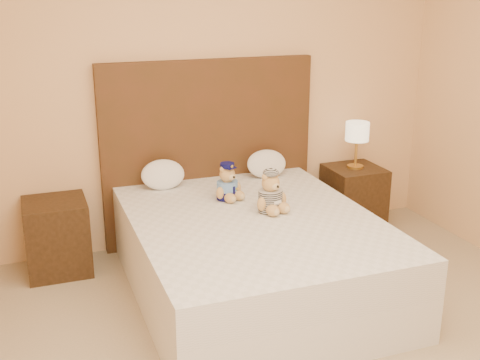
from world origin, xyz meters
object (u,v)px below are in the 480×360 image
object	(u,v)px
teddy_police	(227,181)
pillow_right	(267,163)
lamp	(357,134)
teddy_prisoner	(271,192)
nightstand_left	(57,237)
nightstand_right	(353,198)
bed	(254,255)
pillow_left	(163,173)

from	to	relation	value
teddy_police	pillow_right	world-z (taller)	teddy_police
lamp	pillow_right	distance (m)	0.84
teddy_prisoner	pillow_right	world-z (taller)	teddy_prisoner
nightstand_left	pillow_right	bearing A→B (deg)	1.02
lamp	pillow_right	size ratio (longest dim) A/B	1.19
nightstand_right	lamp	xyz separation A→B (m)	(-0.00, 0.00, 0.57)
bed	teddy_prisoner	bearing A→B (deg)	27.73
bed	nightstand_left	bearing A→B (deg)	147.38
bed	nightstand_left	distance (m)	1.48
lamp	pillow_left	xyz separation A→B (m)	(-1.68, 0.03, -0.18)
bed	nightstand_left	xyz separation A→B (m)	(-1.25, 0.80, -0.00)
pillow_left	lamp	bearing A→B (deg)	-1.02
teddy_police	pillow_left	world-z (taller)	teddy_police
nightstand_right	pillow_right	xyz separation A→B (m)	(-0.82, 0.03, 0.39)
bed	lamp	xyz separation A→B (m)	(1.25, 0.80, 0.57)
lamp	nightstand_right	bearing A→B (deg)	0.00
nightstand_left	pillow_left	xyz separation A→B (m)	(0.82, 0.03, 0.39)
nightstand_left	pillow_right	size ratio (longest dim) A/B	1.63
nightstand_left	pillow_left	size ratio (longest dim) A/B	1.62
pillow_left	teddy_police	bearing A→B (deg)	-46.88
lamp	pillow_left	world-z (taller)	lamp
teddy_prisoner	teddy_police	bearing A→B (deg)	104.09
nightstand_left	teddy_police	world-z (taller)	teddy_police
bed	pillow_right	bearing A→B (deg)	62.36
nightstand_left	pillow_left	bearing A→B (deg)	2.09
lamp	teddy_prisoner	world-z (taller)	lamp
pillow_right	pillow_left	bearing A→B (deg)	180.00
teddy_police	teddy_prisoner	world-z (taller)	teddy_prisoner
teddy_police	pillow_left	bearing A→B (deg)	109.89
pillow_left	bed	bearing A→B (deg)	-62.65
teddy_prisoner	pillow_left	bearing A→B (deg)	111.68
pillow_left	nightstand_right	bearing A→B (deg)	-1.02
nightstand_right	teddy_police	world-z (taller)	teddy_police
teddy_prisoner	pillow_right	size ratio (longest dim) A/B	0.85
pillow_right	lamp	bearing A→B (deg)	-2.11
pillow_left	pillow_right	bearing A→B (deg)	0.00
lamp	pillow_left	size ratio (longest dim) A/B	1.18
nightstand_right	pillow_left	world-z (taller)	pillow_left
bed	pillow_left	size ratio (longest dim) A/B	5.90
teddy_prisoner	nightstand_left	bearing A→B (deg)	136.71
nightstand_left	pillow_left	world-z (taller)	pillow_left
bed	nightstand_left	size ratio (longest dim) A/B	3.64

